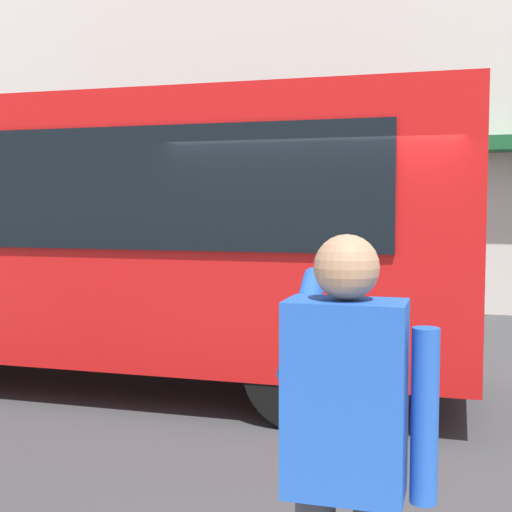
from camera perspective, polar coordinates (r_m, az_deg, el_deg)
name	(u,v)px	position (r m, az deg, el deg)	size (l,w,h in m)	color
ground_plane	(326,403)	(7.08, 5.76, -11.85)	(60.00, 60.00, 0.00)	#38383A
red_bus	(62,229)	(8.21, -15.50, 2.14)	(9.05, 2.54, 3.08)	red
pedestrian_photographer	(346,444)	(2.46, 7.37, -14.92)	(0.53, 0.52, 1.70)	#2D2D33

